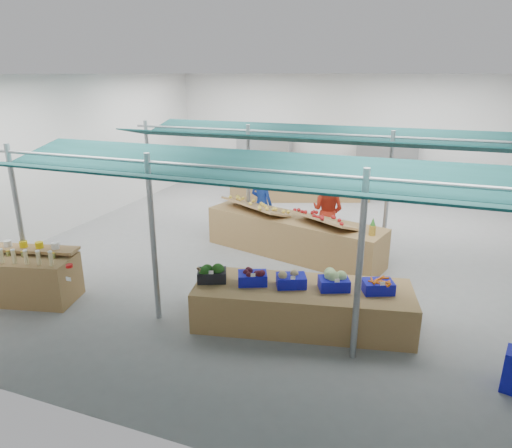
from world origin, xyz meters
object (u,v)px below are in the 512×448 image
object	(u,v)px
vendor_left	(262,204)
vendor_right	(328,210)
veg_counter	(302,306)
fruit_counter	(293,236)
bottle_shelf	(25,276)

from	to	relation	value
vendor_left	vendor_right	xyz separation A→B (m)	(1.80, -0.00, 0.00)
veg_counter	fruit_counter	world-z (taller)	fruit_counter
bottle_shelf	vendor_left	distance (m)	5.97
vendor_left	vendor_right	bearing A→B (deg)	-165.16
fruit_counter	vendor_left	distance (m)	1.68
veg_counter	vendor_left	distance (m)	4.77
vendor_left	fruit_counter	bearing A→B (deg)	152.33
vendor_left	vendor_right	world-z (taller)	same
vendor_left	vendor_right	distance (m)	1.80
vendor_left	veg_counter	bearing A→B (deg)	133.26
veg_counter	vendor_left	bearing A→B (deg)	106.87
bottle_shelf	vendor_right	size ratio (longest dim) A/B	1.21
bottle_shelf	vendor_right	bearing A→B (deg)	33.10
veg_counter	vendor_right	size ratio (longest dim) A/B	2.11
bottle_shelf	veg_counter	distance (m)	5.40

